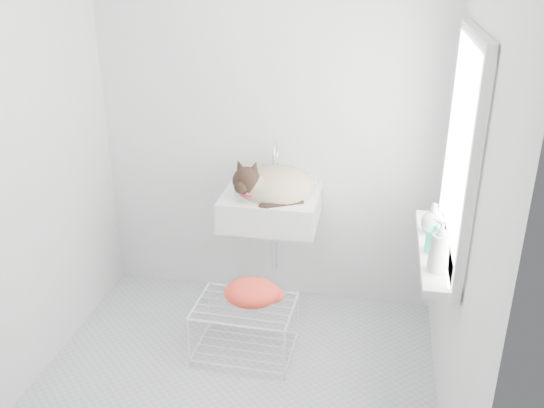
% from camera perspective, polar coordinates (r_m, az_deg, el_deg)
% --- Properties ---
extents(floor, '(2.20, 2.00, 0.02)m').
position_cam_1_polar(floor, '(3.42, -3.69, -16.89)').
color(floor, '#AFB3B7').
rests_on(floor, ground).
extents(back_wall, '(2.20, 0.02, 2.50)m').
position_cam_1_polar(back_wall, '(3.71, -0.33, 8.41)').
color(back_wall, white).
rests_on(back_wall, ground).
extents(right_wall, '(0.02, 2.00, 2.50)m').
position_cam_1_polar(right_wall, '(2.72, 18.62, 1.51)').
color(right_wall, white).
rests_on(right_wall, ground).
extents(left_wall, '(0.02, 2.00, 2.50)m').
position_cam_1_polar(left_wall, '(3.24, -23.55, 4.19)').
color(left_wall, white).
rests_on(left_wall, ground).
extents(window_glass, '(0.01, 0.80, 1.00)m').
position_cam_1_polar(window_glass, '(2.88, 18.15, 4.83)').
color(window_glass, white).
rests_on(window_glass, right_wall).
extents(window_frame, '(0.04, 0.90, 1.10)m').
position_cam_1_polar(window_frame, '(2.87, 17.85, 4.86)').
color(window_frame, white).
rests_on(window_frame, right_wall).
extents(windowsill, '(0.16, 0.88, 0.04)m').
position_cam_1_polar(windowsill, '(3.06, 15.55, -4.30)').
color(windowsill, white).
rests_on(windowsill, right_wall).
extents(sink, '(0.58, 0.51, 0.23)m').
position_cam_1_polar(sink, '(3.59, -0.06, 1.11)').
color(sink, white).
rests_on(sink, back_wall).
extents(faucet, '(0.21, 0.15, 0.21)m').
position_cam_1_polar(faucet, '(3.70, 0.47, 4.15)').
color(faucet, silver).
rests_on(faucet, sink).
extents(cat, '(0.55, 0.49, 0.31)m').
position_cam_1_polar(cat, '(3.55, 0.06, 1.61)').
color(cat, tan).
rests_on(cat, sink).
extents(wire_rack, '(0.57, 0.41, 0.33)m').
position_cam_1_polar(wire_rack, '(3.54, -2.65, -12.23)').
color(wire_rack, white).
rests_on(wire_rack, floor).
extents(towel, '(0.35, 0.27, 0.13)m').
position_cam_1_polar(towel, '(3.43, -1.97, -9.11)').
color(towel, '#D24C14').
rests_on(towel, wire_rack).
extents(bottle_a, '(0.11, 0.11, 0.21)m').
position_cam_1_polar(bottle_a, '(2.84, 15.69, -6.20)').
color(bottle_a, silver).
rests_on(bottle_a, windowsill).
extents(bottle_b, '(0.11, 0.11, 0.17)m').
position_cam_1_polar(bottle_b, '(2.99, 15.48, -4.54)').
color(bottle_b, '#169577').
rests_on(bottle_b, windowsill).
extents(bottle_c, '(0.15, 0.15, 0.16)m').
position_cam_1_polar(bottle_c, '(3.20, 15.24, -2.64)').
color(bottle_c, silver).
rests_on(bottle_c, windowsill).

